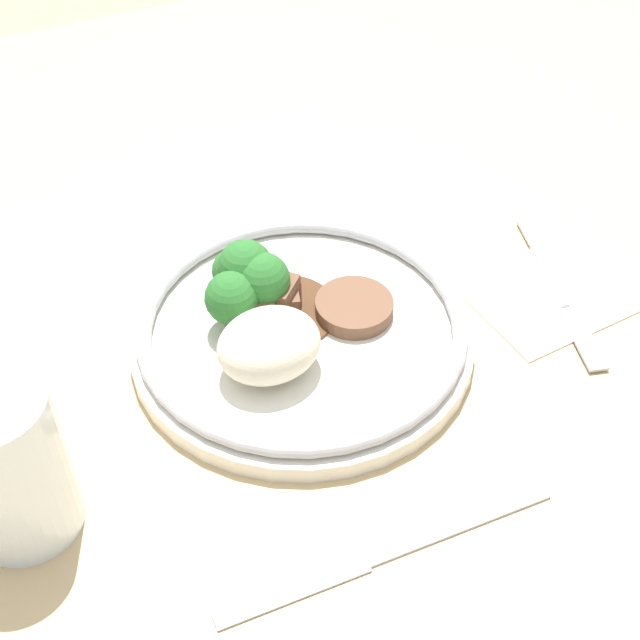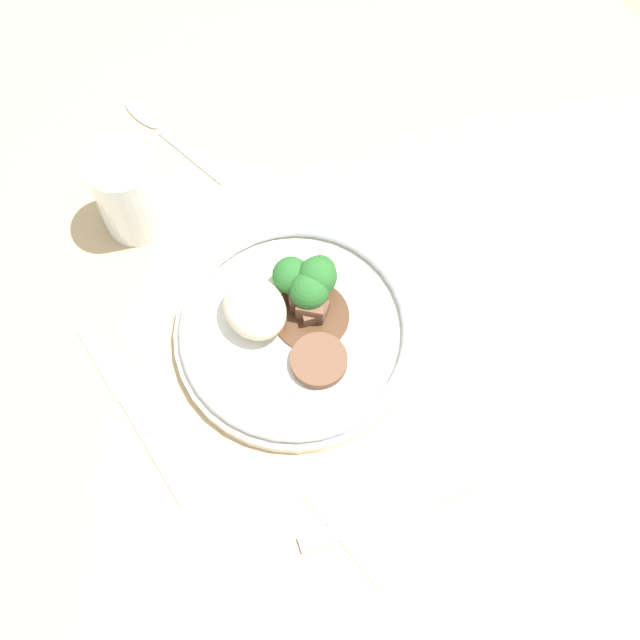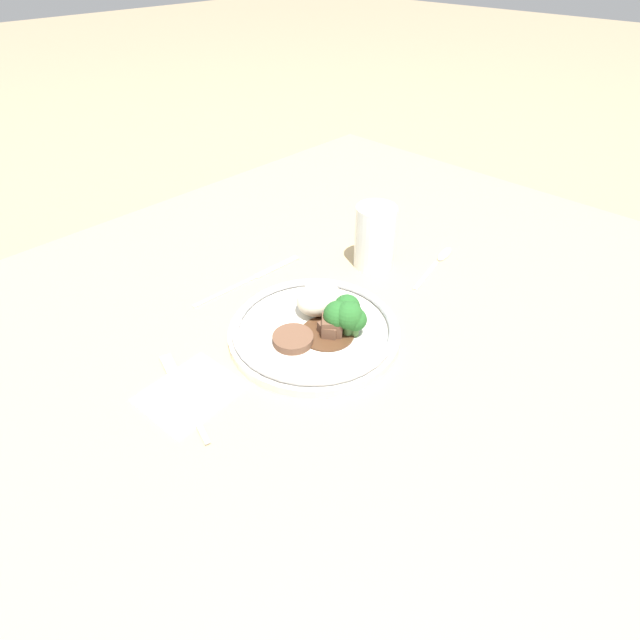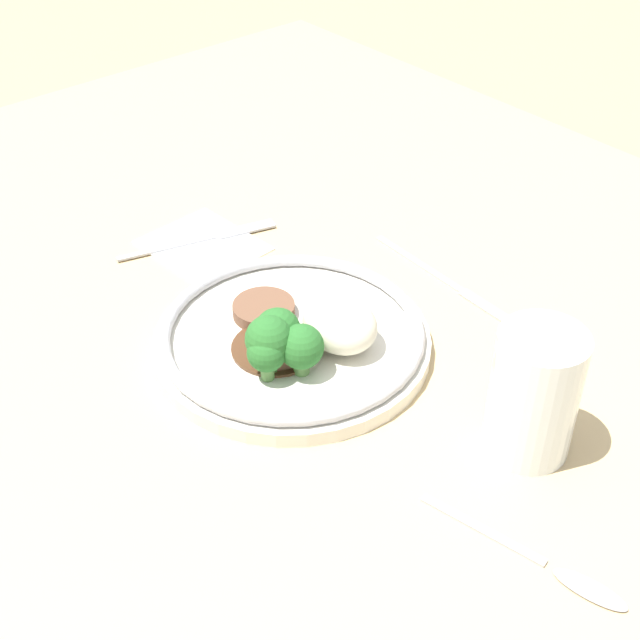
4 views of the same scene
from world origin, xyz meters
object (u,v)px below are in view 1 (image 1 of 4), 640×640
at_px(juice_glass, 11,472).
at_px(fork, 565,304).
at_px(knife, 377,559).
at_px(plate, 293,325).

relative_size(juice_glass, fork, 0.65).
xyz_separation_m(juice_glass, fork, (-0.44, -0.01, -0.05)).
xyz_separation_m(juice_glass, knife, (-0.19, 0.13, -0.05)).
xyz_separation_m(plate, fork, (-0.22, 0.06, -0.02)).
height_order(plate, juice_glass, juice_glass).
bearing_deg(knife, fork, -148.23).
distance_m(fork, knife, 0.28).
relative_size(plate, fork, 1.47).
distance_m(plate, fork, 0.22).
distance_m(juice_glass, fork, 0.44).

